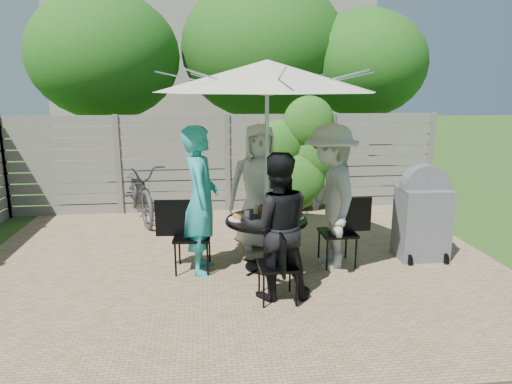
{
  "coord_description": "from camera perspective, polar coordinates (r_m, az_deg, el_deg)",
  "views": [
    {
      "loc": [
        -0.43,
        -5.49,
        2.35
      ],
      "look_at": [
        0.23,
        0.3,
        0.99
      ],
      "focal_mm": 32.0,
      "sensor_mm": 36.0,
      "label": 1
    }
  ],
  "objects": [
    {
      "name": "chair_front",
      "position": [
        5.13,
        2.71,
        -10.95
      ],
      "size": [
        0.42,
        0.62,
        0.86
      ],
      "rotation": [
        0.0,
        0.0,
        1.59
      ],
      "color": "black",
      "rests_on": "ground"
    },
    {
      "name": "glass_back",
      "position": [
        6.09,
        0.01,
        -2.06
      ],
      "size": [
        0.07,
        0.07,
        0.14
      ],
      "primitive_type": "cylinder",
      "color": "silver",
      "rests_on": "patio_table"
    },
    {
      "name": "bbq_grill",
      "position": [
        6.64,
        20.07,
        -2.92
      ],
      "size": [
        0.66,
        0.52,
        1.33
      ],
      "rotation": [
        0.0,
        0.0,
        -0.03
      ],
      "color": "slate",
      "rests_on": "ground"
    },
    {
      "name": "plate_front",
      "position": [
        5.53,
        1.79,
        -4.16
      ],
      "size": [
        0.26,
        0.26,
        0.06
      ],
      "color": "white",
      "rests_on": "patio_table"
    },
    {
      "name": "person_back",
      "position": [
        6.62,
        0.39,
        0.64
      ],
      "size": [
        0.9,
        0.59,
        1.84
      ],
      "primitive_type": "imported",
      "rotation": [
        0.0,
        0.0,
        6.28
      ],
      "color": "silver",
      "rests_on": "ground"
    },
    {
      "name": "plate_left",
      "position": [
        5.83,
        -2.2,
        -3.22
      ],
      "size": [
        0.26,
        0.26,
        0.06
      ],
      "color": "white",
      "rests_on": "patio_table"
    },
    {
      "name": "chair_right",
      "position": [
        6.2,
        10.23,
        -6.6
      ],
      "size": [
        0.68,
        0.46,
        0.93
      ],
      "rotation": [
        0.0,
        0.0,
        3.17
      ],
      "color": "black",
      "rests_on": "ground"
    },
    {
      "name": "person_right",
      "position": [
        5.97,
        9.25,
        -0.6
      ],
      "size": [
        0.71,
        1.23,
        1.9
      ],
      "primitive_type": "imported",
      "rotation": [
        0.0,
        0.0,
        4.71
      ],
      "color": "#AEADA9",
      "rests_on": "ground"
    },
    {
      "name": "chair_left",
      "position": [
        5.96,
        -8.04,
        -7.23
      ],
      "size": [
        0.71,
        0.5,
        0.96
      ],
      "rotation": [
        0.0,
        0.0,
        6.21
      ],
      "color": "black",
      "rests_on": "ground"
    },
    {
      "name": "chair_back",
      "position": [
        6.91,
        0.26,
        -4.23
      ],
      "size": [
        0.51,
        0.71,
        0.95
      ],
      "rotation": [
        0.0,
        0.0,
        4.59
      ],
      "color": "black",
      "rests_on": "ground"
    },
    {
      "name": "backyard_envelope",
      "position": [
        15.79,
        -4.82,
        14.03
      ],
      "size": [
        60.0,
        60.0,
        5.0
      ],
      "color": "#31541A",
      "rests_on": "ground"
    },
    {
      "name": "person_front",
      "position": [
        5.05,
        2.54,
        -4.37
      ],
      "size": [
        0.81,
        0.64,
        1.67
      ],
      "primitive_type": "imported",
      "rotation": [
        0.0,
        0.0,
        3.13
      ],
      "color": "black",
      "rests_on": "ground"
    },
    {
      "name": "plate_right",
      "position": [
        5.93,
        4.77,
        -3.0
      ],
      "size": [
        0.26,
        0.26,
        0.06
      ],
      "color": "white",
      "rests_on": "patio_table"
    },
    {
      "name": "glass_right",
      "position": [
        5.99,
        3.64,
        -2.34
      ],
      "size": [
        0.07,
        0.07,
        0.14
      ],
      "primitive_type": "cylinder",
      "color": "silver",
      "rests_on": "patio_table"
    },
    {
      "name": "umbrella",
      "position": [
        5.64,
        1.4,
        14.27
      ],
      "size": [
        2.76,
        2.76,
        2.66
      ],
      "rotation": [
        0.0,
        0.0,
        -0.01
      ],
      "color": "silver",
      "rests_on": "ground"
    },
    {
      "name": "person_left",
      "position": [
        5.76,
        -6.89,
        -1.09
      ],
      "size": [
        0.46,
        0.69,
        1.89
      ],
      "primitive_type": "imported",
      "rotation": [
        0.0,
        0.0,
        7.85
      ],
      "color": "teal",
      "rests_on": "ground"
    },
    {
      "name": "syrup_jug",
      "position": [
        5.89,
        0.67,
        -2.48
      ],
      "size": [
        0.09,
        0.09,
        0.16
      ],
      "primitive_type": "cylinder",
      "color": "#59280C",
      "rests_on": "patio_table"
    },
    {
      "name": "glass_left",
      "position": [
        5.73,
        -1.13,
        -3.05
      ],
      "size": [
        0.07,
        0.07,
        0.14
      ],
      "primitive_type": "cylinder",
      "color": "silver",
      "rests_on": "patio_table"
    },
    {
      "name": "coffee_cup",
      "position": [
        6.08,
        1.98,
        -2.19
      ],
      "size": [
        0.08,
        0.08,
        0.12
      ],
      "primitive_type": "cylinder",
      "color": "#C6B293",
      "rests_on": "patio_table"
    },
    {
      "name": "patio_table",
      "position": [
        5.94,
        1.3,
        -5.26
      ],
      "size": [
        1.05,
        1.05,
        0.68
      ],
      "rotation": [
        0.0,
        0.0,
        -0.01
      ],
      "color": "black",
      "rests_on": "ground"
    },
    {
      "name": "glass_front",
      "position": [
        5.62,
        2.72,
        -3.37
      ],
      "size": [
        0.07,
        0.07,
        0.14
      ],
      "primitive_type": "cylinder",
      "color": "silver",
      "rests_on": "patio_table"
    },
    {
      "name": "bicycle",
      "position": [
        8.37,
        -14.42,
        0.12
      ],
      "size": [
        1.33,
        2.11,
        1.05
      ],
      "primitive_type": "imported",
      "rotation": [
        0.0,
        0.0,
        0.34
      ],
      "color": "#333338",
      "rests_on": "ground"
    },
    {
      "name": "plate_back",
      "position": [
        6.21,
        0.88,
        -2.19
      ],
      "size": [
        0.26,
        0.26,
        0.06
      ],
      "color": "white",
      "rests_on": "patio_table"
    }
  ]
}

